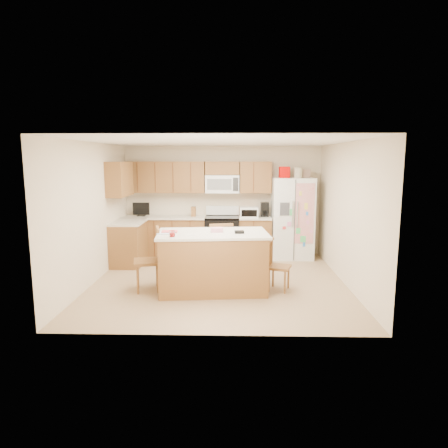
{
  "coord_description": "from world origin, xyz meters",
  "views": [
    {
      "loc": [
        0.27,
        -6.99,
        2.2
      ],
      "look_at": [
        0.08,
        0.35,
        1.01
      ],
      "focal_mm": 32.0,
      "sensor_mm": 36.0,
      "label": 1
    }
  ],
  "objects_px": {
    "island": "(213,261)",
    "windsor_chair_left": "(149,261)",
    "windsor_chair_back": "(220,252)",
    "windsor_chair_right": "(278,266)",
    "stove": "(222,236)",
    "refrigerator": "(292,217)"
  },
  "relations": [
    {
      "from": "stove",
      "to": "windsor_chair_back",
      "type": "distance_m",
      "value": 1.69
    },
    {
      "from": "stove",
      "to": "windsor_chair_back",
      "type": "bearing_deg",
      "value": -89.76
    },
    {
      "from": "island",
      "to": "windsor_chair_left",
      "type": "distance_m",
      "value": 1.08
    },
    {
      "from": "refrigerator",
      "to": "windsor_chair_left",
      "type": "distance_m",
      "value": 3.64
    },
    {
      "from": "windsor_chair_right",
      "to": "stove",
      "type": "bearing_deg",
      "value": 113.06
    },
    {
      "from": "windsor_chair_right",
      "to": "refrigerator",
      "type": "bearing_deg",
      "value": 76.43
    },
    {
      "from": "windsor_chair_left",
      "to": "windsor_chair_back",
      "type": "height_order",
      "value": "windsor_chair_left"
    },
    {
      "from": "refrigerator",
      "to": "windsor_chair_left",
      "type": "bearing_deg",
      "value": -139.12
    },
    {
      "from": "stove",
      "to": "refrigerator",
      "type": "height_order",
      "value": "refrigerator"
    },
    {
      "from": "stove",
      "to": "island",
      "type": "bearing_deg",
      "value": -92.06
    },
    {
      "from": "windsor_chair_back",
      "to": "windsor_chair_right",
      "type": "height_order",
      "value": "windsor_chair_back"
    },
    {
      "from": "refrigerator",
      "to": "windsor_chair_back",
      "type": "xyz_separation_m",
      "value": [
        -1.56,
        -1.62,
        -0.42
      ]
    },
    {
      "from": "island",
      "to": "windsor_chair_left",
      "type": "height_order",
      "value": "island"
    },
    {
      "from": "stove",
      "to": "windsor_chair_right",
      "type": "xyz_separation_m",
      "value": [
        1.01,
        -2.38,
        -0.06
      ]
    },
    {
      "from": "stove",
      "to": "island",
      "type": "xyz_separation_m",
      "value": [
        -0.09,
        -2.41,
        0.03
      ]
    },
    {
      "from": "refrigerator",
      "to": "windsor_chair_right",
      "type": "xyz_separation_m",
      "value": [
        -0.56,
        -2.31,
        -0.51
      ]
    },
    {
      "from": "stove",
      "to": "windsor_chair_right",
      "type": "distance_m",
      "value": 2.58
    },
    {
      "from": "stove",
      "to": "windsor_chair_right",
      "type": "bearing_deg",
      "value": -66.94
    },
    {
      "from": "refrigerator",
      "to": "island",
      "type": "bearing_deg",
      "value": -125.22
    },
    {
      "from": "stove",
      "to": "refrigerator",
      "type": "xyz_separation_m",
      "value": [
        1.57,
        -0.06,
        0.45
      ]
    },
    {
      "from": "refrigerator",
      "to": "windsor_chair_back",
      "type": "relative_size",
      "value": 1.94
    },
    {
      "from": "windsor_chair_back",
      "to": "windsor_chair_left",
      "type": "bearing_deg",
      "value": -147.65
    }
  ]
}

